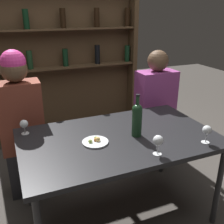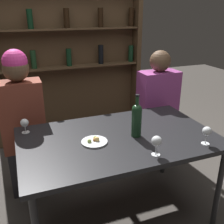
{
  "view_description": "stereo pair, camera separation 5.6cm",
  "coord_description": "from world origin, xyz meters",
  "px_view_note": "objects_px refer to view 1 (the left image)",
  "views": [
    {
      "loc": [
        -0.74,
        -1.63,
        1.64
      ],
      "look_at": [
        0.0,
        0.14,
        0.89
      ],
      "focal_mm": 42.0,
      "sensor_mm": 36.0,
      "label": 1
    },
    {
      "loc": [
        -0.68,
        -1.65,
        1.64
      ],
      "look_at": [
        0.0,
        0.14,
        0.89
      ],
      "focal_mm": 42.0,
      "sensor_mm": 36.0,
      "label": 2
    }
  ],
  "objects_px": {
    "wine_glass_2": "(207,131)",
    "seated_person_right": "(155,113)",
    "seated_person_left": "(22,127)",
    "wine_glass_1": "(158,141)",
    "food_plate_0": "(95,142)",
    "wine_bottle": "(137,118)",
    "wine_glass_0": "(24,124)"
  },
  "relations": [
    {
      "from": "wine_glass_0",
      "to": "food_plate_0",
      "type": "bearing_deg",
      "value": -37.6
    },
    {
      "from": "wine_glass_1",
      "to": "food_plate_0",
      "type": "bearing_deg",
      "value": 136.57
    },
    {
      "from": "wine_glass_0",
      "to": "seated_person_left",
      "type": "bearing_deg",
      "value": 91.32
    },
    {
      "from": "wine_glass_0",
      "to": "seated_person_right",
      "type": "height_order",
      "value": "seated_person_right"
    },
    {
      "from": "wine_glass_2",
      "to": "seated_person_right",
      "type": "height_order",
      "value": "seated_person_right"
    },
    {
      "from": "wine_glass_1",
      "to": "seated_person_right",
      "type": "xyz_separation_m",
      "value": [
        0.57,
        0.95,
        -0.24
      ]
    },
    {
      "from": "seated_person_right",
      "to": "seated_person_left",
      "type": "bearing_deg",
      "value": 180.0
    },
    {
      "from": "wine_glass_0",
      "to": "seated_person_right",
      "type": "xyz_separation_m",
      "value": [
        1.35,
        0.29,
        -0.22
      ]
    },
    {
      "from": "wine_glass_2",
      "to": "wine_bottle",
      "type": "bearing_deg",
      "value": 144.22
    },
    {
      "from": "wine_glass_1",
      "to": "wine_bottle",
      "type": "bearing_deg",
      "value": 89.88
    },
    {
      "from": "wine_bottle",
      "to": "wine_glass_0",
      "type": "relative_size",
      "value": 2.86
    },
    {
      "from": "food_plate_0",
      "to": "seated_person_right",
      "type": "bearing_deg",
      "value": 35.58
    },
    {
      "from": "wine_glass_2",
      "to": "seated_person_left",
      "type": "relative_size",
      "value": 0.1
    },
    {
      "from": "wine_glass_2",
      "to": "seated_person_right",
      "type": "bearing_deg",
      "value": 80.41
    },
    {
      "from": "seated_person_right",
      "to": "wine_glass_1",
      "type": "bearing_deg",
      "value": -120.86
    },
    {
      "from": "wine_bottle",
      "to": "wine_glass_1",
      "type": "relative_size",
      "value": 2.38
    },
    {
      "from": "food_plate_0",
      "to": "wine_glass_2",
      "type": "bearing_deg",
      "value": -22.45
    },
    {
      "from": "food_plate_0",
      "to": "seated_person_left",
      "type": "distance_m",
      "value": 0.8
    },
    {
      "from": "wine_bottle",
      "to": "seated_person_left",
      "type": "xyz_separation_m",
      "value": [
        -0.79,
        0.65,
        -0.21
      ]
    },
    {
      "from": "wine_glass_1",
      "to": "seated_person_right",
      "type": "distance_m",
      "value": 1.14
    },
    {
      "from": "wine_glass_1",
      "to": "wine_glass_2",
      "type": "height_order",
      "value": "wine_glass_1"
    },
    {
      "from": "seated_person_left",
      "to": "wine_glass_2",
      "type": "bearing_deg",
      "value": -38.3
    },
    {
      "from": "wine_glass_2",
      "to": "seated_person_left",
      "type": "distance_m",
      "value": 1.54
    },
    {
      "from": "wine_bottle",
      "to": "food_plate_0",
      "type": "distance_m",
      "value": 0.36
    },
    {
      "from": "wine_bottle",
      "to": "wine_glass_2",
      "type": "distance_m",
      "value": 0.51
    },
    {
      "from": "wine_glass_0",
      "to": "wine_bottle",
      "type": "bearing_deg",
      "value": -24.7
    },
    {
      "from": "wine_bottle",
      "to": "seated_person_right",
      "type": "height_order",
      "value": "seated_person_right"
    },
    {
      "from": "wine_glass_2",
      "to": "food_plate_0",
      "type": "relative_size",
      "value": 0.7
    },
    {
      "from": "wine_glass_0",
      "to": "wine_glass_2",
      "type": "relative_size",
      "value": 0.86
    },
    {
      "from": "food_plate_0",
      "to": "wine_bottle",
      "type": "bearing_deg",
      "value": -1.79
    },
    {
      "from": "wine_glass_1",
      "to": "wine_glass_0",
      "type": "bearing_deg",
      "value": 139.83
    },
    {
      "from": "wine_bottle",
      "to": "food_plate_0",
      "type": "height_order",
      "value": "wine_bottle"
    }
  ]
}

